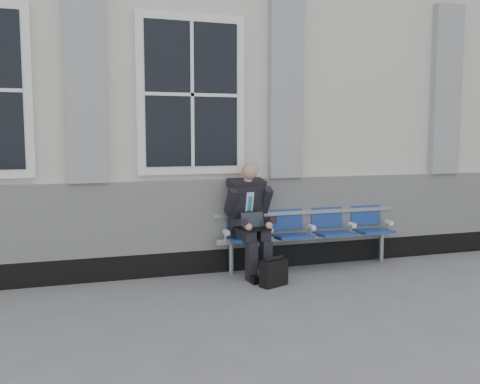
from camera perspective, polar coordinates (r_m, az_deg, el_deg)
name	(u,v)px	position (r m, az deg, el deg)	size (l,w,h in m)	color
ground	(192,312)	(5.47, -5.16, -12.66)	(70.00, 70.00, 0.00)	slate
station_building	(139,105)	(8.62, -10.69, 9.06)	(14.40, 4.40, 4.49)	beige
bench	(310,226)	(7.18, 7.43, -3.64)	(2.60, 0.47, 0.91)	#9EA0A3
businessman	(250,215)	(6.69, 1.04, -2.44)	(0.58, 0.78, 1.42)	black
briefcase	(274,273)	(6.32, 3.62, -8.57)	(0.37, 0.26, 0.35)	black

